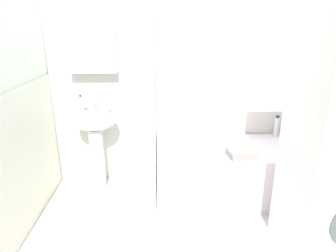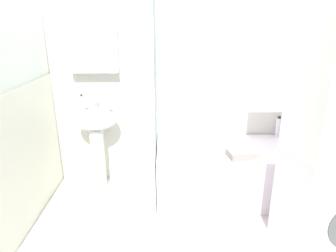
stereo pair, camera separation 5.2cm
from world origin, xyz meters
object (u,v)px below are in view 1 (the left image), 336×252
Objects in this scene: body_wash_bottle at (288,128)px; shampoo_bottle at (277,126)px; sink at (95,133)px; toothbrush_cup at (106,105)px; lotion_bottle at (296,130)px; bathtub at (236,171)px; soap_dispenser at (81,103)px; towel_folded at (242,153)px.

body_wash_bottle is 0.13m from shampoo_bottle.
toothbrush_cup is (0.12, 0.03, 0.27)m from sink.
sink is at bearing -176.86° from lotion_bottle.
toothbrush_cup is 1.46m from bathtub.
lotion_bottle is 0.09m from body_wash_bottle.
toothbrush_cup is (0.24, 0.01, -0.03)m from soap_dispenser.
bathtub is at bearing -9.05° from toothbrush_cup.
lotion_bottle is at bearing 3.14° from sink.
body_wash_bottle is 0.87× the size of shampoo_bottle.
sink reaches higher than shampoo_bottle.
soap_dispenser is 0.69× the size of shampoo_bottle.
body_wash_bottle is (-0.09, -0.00, 0.02)m from lotion_bottle.
lotion_bottle is at bearing 35.43° from towel_folded.
soap_dispenser reaches higher than shampoo_bottle.
shampoo_bottle reaches higher than towel_folded.
towel_folded is at bearing -134.18° from shampoo_bottle.
bathtub is 0.37m from towel_folded.
shampoo_bottle is 0.72m from towel_folded.
lotion_bottle is (2.24, 0.09, -0.34)m from soap_dispenser.
lotion_bottle is 0.66× the size of shampoo_bottle.
soap_dispenser is at bearing 164.63° from towel_folded.
soap_dispenser is at bearing -177.68° from lotion_bottle.
shampoo_bottle reaches higher than body_wash_bottle.
sink is 5.72× the size of lotion_bottle.
body_wash_bottle is (1.91, 0.08, -0.29)m from toothbrush_cup.
soap_dispenser is 1.62m from towel_folded.
soap_dispenser is 2.27m from lotion_bottle.
body_wash_bottle is at bearing 39.07° from towel_folded.
towel_folded is at bearing -144.57° from lotion_bottle.
toothbrush_cup is 0.05× the size of bathtub.
soap_dispenser is (-0.12, 0.03, 0.30)m from sink.
bathtub is 8.01× the size of body_wash_bottle.
body_wash_bottle is at bearing 2.43° from toothbrush_cup.
sink reaches higher than bathtub.
soap_dispenser reaches higher than bathtub.
soap_dispenser is 1.86× the size of toothbrush_cup.
soap_dispenser is 0.79× the size of body_wash_bottle.
toothbrush_cup is at bearing -177.14° from shampoo_bottle.
sink is at bearing -176.31° from shampoo_bottle.
sink is at bearing -164.39° from toothbrush_cup.
towel_folded is (-0.62, -0.51, -0.06)m from body_wash_bottle.
sink is at bearing -11.83° from soap_dispenser.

